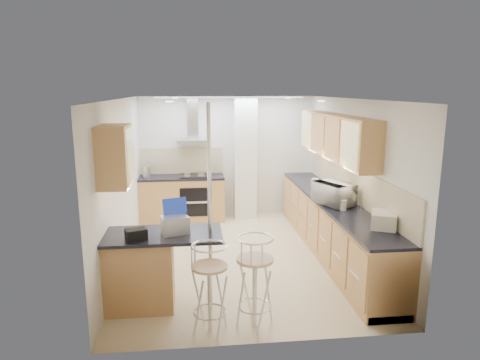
{
  "coord_description": "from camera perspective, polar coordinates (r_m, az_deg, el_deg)",
  "views": [
    {
      "loc": [
        -0.72,
        -6.43,
        2.65
      ],
      "look_at": [
        0.02,
        0.2,
        1.22
      ],
      "focal_mm": 32.0,
      "sensor_mm": 36.0,
      "label": 1
    }
  ],
  "objects": [
    {
      "name": "bread_bin",
      "position": [
        5.75,
        18.6,
        -5.06
      ],
      "size": [
        0.43,
        0.47,
        0.2
      ],
      "primitive_type": "cube",
      "rotation": [
        0.0,
        0.0,
        -0.43
      ],
      "color": "silver",
      "rests_on": "right_counter"
    },
    {
      "name": "jar_c",
      "position": [
        6.92,
        11.75,
        -1.76
      ],
      "size": [
        0.16,
        0.16,
        0.21
      ],
      "primitive_type": "cylinder",
      "rotation": [
        0.0,
        0.0,
        -0.13
      ],
      "color": "beige",
      "rests_on": "right_counter"
    },
    {
      "name": "bag",
      "position": [
        5.12,
        -13.69,
        -7.03
      ],
      "size": [
        0.28,
        0.24,
        0.13
      ],
      "primitive_type": "cube",
      "rotation": [
        0.0,
        0.0,
        0.36
      ],
      "color": "black",
      "rests_on": "peninsula"
    },
    {
      "name": "peninsula",
      "position": [
        5.45,
        -10.32,
        -11.67
      ],
      "size": [
        1.47,
        0.72,
        0.94
      ],
      "color": "tan",
      "rests_on": "ground"
    },
    {
      "name": "right_counter",
      "position": [
        7.15,
        12.1,
        -6.03
      ],
      "size": [
        0.63,
        4.4,
        0.92
      ],
      "color": "tan",
      "rests_on": "ground"
    },
    {
      "name": "ground",
      "position": [
        6.99,
        -0.01,
        -10.19
      ],
      "size": [
        4.8,
        4.8,
        0.0
      ],
      "primitive_type": "plane",
      "color": "beige",
      "rests_on": "ground"
    },
    {
      "name": "bar_stool_end",
      "position": [
        4.92,
        1.98,
        -13.43
      ],
      "size": [
        0.56,
        0.56,
        1.07
      ],
      "primitive_type": null,
      "rotation": [
        0.0,
        0.0,
        1.2
      ],
      "color": "tan",
      "rests_on": "ground"
    },
    {
      "name": "kettle",
      "position": [
        8.73,
        -12.33,
        1.12
      ],
      "size": [
        0.16,
        0.16,
        0.22
      ],
      "primitive_type": "cylinder",
      "color": "silver",
      "rests_on": "back_counter"
    },
    {
      "name": "jar_d",
      "position": [
        6.39,
        13.58,
        -3.26
      ],
      "size": [
        0.11,
        0.11,
        0.16
      ],
      "primitive_type": "cylinder",
      "rotation": [
        0.0,
        0.0,
        -0.06
      ],
      "color": "silver",
      "rests_on": "right_counter"
    },
    {
      "name": "bar_stool_near",
      "position": [
        4.83,
        -4.06,
        -14.23
      ],
      "size": [
        0.43,
        0.43,
        1.03
      ],
      "primitive_type": null,
      "rotation": [
        0.0,
        0.0,
        -0.03
      ],
      "color": "tan",
      "rests_on": "ground"
    },
    {
      "name": "back_counter",
      "position": [
        8.81,
        -7.71,
        -2.41
      ],
      "size": [
        1.7,
        0.63,
        0.92
      ],
      "color": "tan",
      "rests_on": "ground"
    },
    {
      "name": "jar_a",
      "position": [
        7.68,
        9.99,
        -0.44
      ],
      "size": [
        0.15,
        0.15,
        0.18
      ],
      "primitive_type": "cylinder",
      "rotation": [
        0.0,
        0.0,
        0.34
      ],
      "color": "silver",
      "rests_on": "right_counter"
    },
    {
      "name": "laptop",
      "position": [
        5.23,
        -8.66,
        -5.94
      ],
      "size": [
        0.37,
        0.31,
        0.21
      ],
      "primitive_type": "cube",
      "rotation": [
        0.0,
        0.0,
        0.3
      ],
      "color": "#A4A7AC",
      "rests_on": "peninsula"
    },
    {
      "name": "microwave",
      "position": [
        6.65,
        12.46,
        -1.8
      ],
      "size": [
        0.63,
        0.72,
        0.34
      ],
      "primitive_type": "imported",
      "rotation": [
        0.0,
        0.0,
        2.0
      ],
      "color": "silver",
      "rests_on": "right_counter"
    },
    {
      "name": "room_shell",
      "position": [
        6.97,
        2.3,
        2.93
      ],
      "size": [
        3.64,
        4.84,
        2.51
      ],
      "color": "silver",
      "rests_on": "ground"
    },
    {
      "name": "jar_b",
      "position": [
        7.74,
        9.84,
        -0.45
      ],
      "size": [
        0.12,
        0.12,
        0.15
      ],
      "primitive_type": "cylinder",
      "rotation": [
        0.0,
        0.0,
        -0.13
      ],
      "color": "silver",
      "rests_on": "right_counter"
    }
  ]
}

